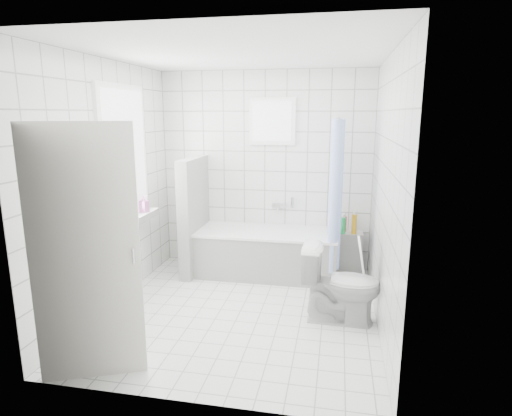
# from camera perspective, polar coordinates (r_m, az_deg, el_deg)

# --- Properties ---
(ground) EXTENTS (3.00, 3.00, 0.00)m
(ground) POSITION_cam_1_polar(r_m,az_deg,el_deg) (4.67, -2.09, -13.57)
(ground) COLOR white
(ground) RESTS_ON ground
(ceiling) EXTENTS (3.00, 3.00, 0.00)m
(ceiling) POSITION_cam_1_polar(r_m,az_deg,el_deg) (4.23, -2.39, 19.95)
(ceiling) COLOR white
(ceiling) RESTS_ON ground
(wall_back) EXTENTS (2.80, 0.02, 2.60)m
(wall_back) POSITION_cam_1_polar(r_m,az_deg,el_deg) (5.71, 1.18, 4.94)
(wall_back) COLOR white
(wall_back) RESTS_ON ground
(wall_front) EXTENTS (2.80, 0.02, 2.60)m
(wall_front) POSITION_cam_1_polar(r_m,az_deg,el_deg) (2.86, -9.05, -2.91)
(wall_front) COLOR white
(wall_front) RESTS_ON ground
(wall_left) EXTENTS (0.02, 3.00, 2.60)m
(wall_left) POSITION_cam_1_polar(r_m,az_deg,el_deg) (4.77, -18.85, 2.77)
(wall_left) COLOR white
(wall_left) RESTS_ON ground
(wall_right) EXTENTS (0.02, 3.00, 2.60)m
(wall_right) POSITION_cam_1_polar(r_m,az_deg,el_deg) (4.18, 16.84, 1.60)
(wall_right) COLOR white
(wall_right) RESTS_ON ground
(window_left) EXTENTS (0.01, 0.90, 1.40)m
(window_left) POSITION_cam_1_polar(r_m,az_deg,el_deg) (4.98, -16.94, 6.76)
(window_left) COLOR white
(window_left) RESTS_ON wall_left
(window_back) EXTENTS (0.50, 0.01, 0.50)m
(window_back) POSITION_cam_1_polar(r_m,az_deg,el_deg) (5.61, 2.16, 11.46)
(window_back) COLOR white
(window_back) RESTS_ON wall_back
(window_sill) EXTENTS (0.18, 1.02, 0.08)m
(window_sill) POSITION_cam_1_polar(r_m,az_deg,el_deg) (5.08, -15.96, -1.56)
(window_sill) COLOR white
(window_sill) RESTS_ON wall_left
(door) EXTENTS (0.75, 0.34, 2.00)m
(door) POSITION_cam_1_polar(r_m,az_deg,el_deg) (3.47, -21.76, -6.03)
(door) COLOR silver
(door) RESTS_ON ground
(bathtub) EXTENTS (1.79, 0.77, 0.58)m
(bathtub) POSITION_cam_1_polar(r_m,az_deg,el_deg) (5.56, 1.50, -5.95)
(bathtub) COLOR white
(bathtub) RESTS_ON ground
(partition_wall) EXTENTS (0.15, 0.85, 1.50)m
(partition_wall) POSITION_cam_1_polar(r_m,az_deg,el_deg) (5.62, -8.25, -1.02)
(partition_wall) COLOR white
(partition_wall) RESTS_ON ground
(tiled_ledge) EXTENTS (0.40, 0.24, 0.55)m
(tiled_ledge) POSITION_cam_1_polar(r_m,az_deg,el_deg) (5.75, 11.93, -5.78)
(tiled_ledge) COLOR white
(tiled_ledge) RESTS_ON ground
(toilet) EXTENTS (0.78, 0.46, 0.78)m
(toilet) POSITION_cam_1_polar(r_m,az_deg,el_deg) (4.40, 11.23, -9.91)
(toilet) COLOR silver
(toilet) RESTS_ON ground
(curtain_rod) EXTENTS (0.02, 0.80, 0.02)m
(curtain_rod) POSITION_cam_1_polar(r_m,az_deg,el_deg) (5.18, 10.90, 11.72)
(curtain_rod) COLOR silver
(curtain_rod) RESTS_ON wall_back
(shower_curtain) EXTENTS (0.14, 0.48, 1.78)m
(shower_curtain) POSITION_cam_1_polar(r_m,az_deg,el_deg) (5.14, 10.48, 1.63)
(shower_curtain) COLOR #567CFF
(shower_curtain) RESTS_ON curtain_rod
(tub_faucet) EXTENTS (0.18, 0.06, 0.06)m
(tub_faucet) POSITION_cam_1_polar(r_m,az_deg,el_deg) (5.72, 3.07, 0.36)
(tub_faucet) COLOR silver
(tub_faucet) RESTS_ON wall_back
(sill_bottles) EXTENTS (0.13, 0.76, 0.29)m
(sill_bottles) POSITION_cam_1_polar(r_m,az_deg,el_deg) (4.87, -16.97, -0.21)
(sill_bottles) COLOR #DC5581
(sill_bottles) RESTS_ON window_sill
(ledge_bottles) EXTENTS (0.20, 0.17, 0.25)m
(ledge_bottles) POSITION_cam_1_polar(r_m,az_deg,el_deg) (5.59, 12.10, -2.18)
(ledge_bottles) COLOR red
(ledge_bottles) RESTS_ON tiled_ledge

